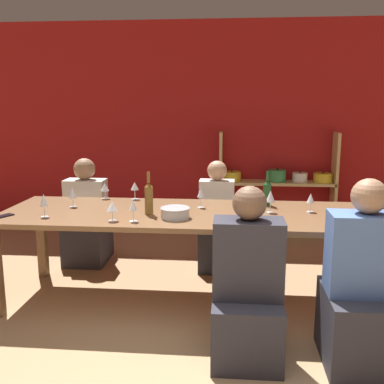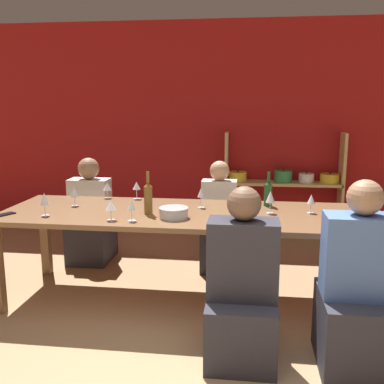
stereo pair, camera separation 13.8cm
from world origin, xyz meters
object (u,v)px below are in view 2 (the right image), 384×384
(dining_table, at_px, (190,220))
(wine_glass_red_b, at_px, (251,207))
(person_near_b, at_px, (357,302))
(wine_glass_white_b, at_px, (137,186))
(wine_glass_red_d, at_px, (311,200))
(wine_glass_empty_c, at_px, (270,197))
(shelf_unit, at_px, (283,201))
(wine_glass_white_a, at_px, (111,206))
(wine_glass_empty_a, at_px, (74,192))
(cell_phone, at_px, (5,214))
(person_near_a, at_px, (242,298))
(wine_glass_empty_b, at_px, (131,205))
(wine_bottle_green, at_px, (361,217))
(person_far_a, at_px, (91,224))
(person_far_b, at_px, (219,229))
(wine_glass_red_a, at_px, (107,187))
(wine_glass_red_c, at_px, (201,193))
(wine_bottle_amber, at_px, (148,197))
(wine_glass_empty_d, at_px, (44,199))
(wine_bottle_dark, at_px, (268,193))
(mixing_bowl, at_px, (174,212))

(dining_table, bearing_deg, wine_glass_red_b, -23.19)
(person_near_b, bearing_deg, wine_glass_white_b, 143.14)
(wine_glass_red_d, relative_size, person_near_b, 0.13)
(wine_glass_empty_c, bearing_deg, dining_table, -176.68)
(shelf_unit, height_order, dining_table, shelf_unit)
(wine_glass_white_a, height_order, wine_glass_white_b, wine_glass_white_b)
(dining_table, bearing_deg, wine_glass_empty_a, 174.87)
(cell_phone, xyz_separation_m, person_near_a, (1.93, -0.55, -0.37))
(shelf_unit, xyz_separation_m, wine_glass_empty_b, (-1.32, -2.43, 0.45))
(wine_glass_red_d, bearing_deg, wine_bottle_green, -63.52)
(wine_glass_red_d, height_order, person_near_a, person_near_a)
(shelf_unit, distance_m, person_far_a, 2.43)
(person_far_a, bearing_deg, person_far_b, 176.57)
(cell_phone, bearing_deg, wine_glass_red_a, 50.06)
(wine_glass_red_c, height_order, wine_glass_white_b, wine_glass_red_c)
(wine_glass_empty_c, relative_size, person_far_b, 0.17)
(wine_glass_white_b, bearing_deg, wine_glass_red_a, 179.90)
(wine_glass_red_d, bearing_deg, person_far_a, 160.31)
(shelf_unit, height_order, wine_bottle_amber, shelf_unit)
(wine_glass_red_b, xyz_separation_m, person_far_b, (-0.31, 1.00, -0.47))
(wine_glass_red_a, distance_m, person_near_b, 2.45)
(dining_table, height_order, person_near_a, person_near_a)
(wine_bottle_amber, relative_size, wine_glass_red_c, 2.00)
(wine_glass_empty_b, relative_size, wine_glass_empty_d, 0.90)
(wine_glass_white_b, bearing_deg, shelf_unit, 47.63)
(wine_glass_white_a, xyz_separation_m, person_far_b, (0.76, 1.13, -0.48))
(person_near_a, height_order, person_far_a, person_near_a)
(wine_glass_empty_a, xyz_separation_m, person_far_b, (1.23, 0.69, -0.49))
(person_near_a, distance_m, person_far_a, 2.36)
(wine_bottle_dark, relative_size, wine_bottle_amber, 0.87)
(wine_glass_empty_b, bearing_deg, mixing_bowl, 24.14)
(shelf_unit, height_order, wine_glass_red_d, shelf_unit)
(mixing_bowl, bearing_deg, shelf_unit, 65.99)
(wine_bottle_dark, xyz_separation_m, wine_glass_red_c, (-0.58, -0.14, 0.01))
(mixing_bowl, height_order, wine_glass_empty_a, wine_glass_empty_a)
(wine_glass_white_a, distance_m, person_far_b, 1.44)
(wine_glass_white_a, distance_m, wine_glass_empty_c, 1.28)
(person_near_a, bearing_deg, wine_glass_empty_c, 76.80)
(wine_bottle_amber, xyz_separation_m, wine_glass_empty_a, (-0.71, 0.21, -0.01))
(wine_glass_empty_a, relative_size, person_near_a, 0.15)
(wine_glass_empty_c, bearing_deg, person_near_b, -59.91)
(shelf_unit, bearing_deg, wine_bottle_dark, -98.63)
(wine_glass_red_c, bearing_deg, wine_glass_empty_b, -132.96)
(wine_bottle_dark, distance_m, cell_phone, 2.21)
(wine_glass_red_b, distance_m, wine_glass_empty_d, 1.64)
(dining_table, distance_m, wine_bottle_dark, 0.74)
(wine_glass_white_b, xyz_separation_m, wine_glass_empty_d, (-0.57, -0.72, 0.01))
(wine_bottle_amber, bearing_deg, person_far_b, 60.02)
(wine_glass_empty_a, distance_m, wine_glass_white_b, 0.59)
(wine_glass_red_a, height_order, wine_glass_empty_c, wine_glass_empty_c)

